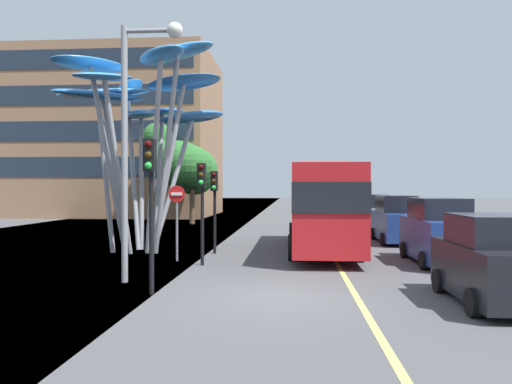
{
  "coord_description": "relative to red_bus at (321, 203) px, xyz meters",
  "views": [
    {
      "loc": [
        0.26,
        -11.92,
        2.65
      ],
      "look_at": [
        -1.18,
        7.32,
        2.5
      ],
      "focal_mm": 34.25,
      "sensor_mm": 36.0,
      "label": 1
    }
  ],
  "objects": [
    {
      "name": "traffic_light_island_mid",
      "position": [
        -4.37,
        -1.29,
        0.39
      ],
      "size": [
        0.28,
        0.42,
        3.34
      ],
      "color": "black",
      "rests_on": "ground"
    },
    {
      "name": "street_lamp",
      "position": [
        -5.52,
        -7.38,
        2.65
      ],
      "size": [
        1.76,
        0.44,
        7.27
      ],
      "color": "gray",
      "rests_on": "ground"
    },
    {
      "name": "car_side_street",
      "position": [
        3.48,
        9.0,
        -0.97
      ],
      "size": [
        2.09,
        4.52,
        2.27
      ],
      "color": "gray",
      "rests_on": "ground"
    },
    {
      "name": "leaf_sculpture",
      "position": [
        -7.53,
        -0.72,
        4.23
      ],
      "size": [
        7.76,
        7.72,
        8.18
      ],
      "color": "#9EA0A5",
      "rests_on": "ground"
    },
    {
      "name": "tree_pavement_far",
      "position": [
        -10.93,
        17.78,
        2.93
      ],
      "size": [
        4.78,
        4.12,
        7.98
      ],
      "color": "brown",
      "rests_on": "ground"
    },
    {
      "name": "no_entry_sign",
      "position": [
        -5.41,
        -3.34,
        -0.21
      ],
      "size": [
        0.6,
        0.12,
        2.74
      ],
      "color": "gray",
      "rests_on": "ground"
    },
    {
      "name": "car_parked_far",
      "position": [
        3.8,
        3.37,
        -0.96
      ],
      "size": [
        1.91,
        4.48,
        2.3
      ],
      "color": "navy",
      "rests_on": "ground"
    },
    {
      "name": "car_parked_near",
      "position": [
        3.42,
        -9.31,
        -1.07
      ],
      "size": [
        2.06,
        3.83,
        2.05
      ],
      "color": "black",
      "rests_on": "ground"
    },
    {
      "name": "traffic_light_kerb_far",
      "position": [
        -4.31,
        -4.32,
        0.51
      ],
      "size": [
        0.28,
        0.42,
        3.5
      ],
      "color": "black",
      "rests_on": "ground"
    },
    {
      "name": "tree_pavement_near",
      "position": [
        -8.96,
        15.24,
        2.17
      ],
      "size": [
        4.26,
        4.65,
        6.19
      ],
      "color": "brown",
      "rests_on": "ground"
    },
    {
      "name": "ground",
      "position": [
        -2.17,
        -8.87,
        -2.08
      ],
      "size": [
        120.0,
        240.0,
        0.1
      ],
      "color": "#4C4C4F"
    },
    {
      "name": "car_parked_mid",
      "position": [
        3.9,
        -3.22,
        -0.95
      ],
      "size": [
        1.93,
        4.45,
        2.31
      ],
      "color": "navy",
      "rests_on": "ground"
    },
    {
      "name": "red_bus",
      "position": [
        0.0,
        0.0,
        0.0
      ],
      "size": [
        2.75,
        10.67,
        3.72
      ],
      "color": "red",
      "rests_on": "ground"
    },
    {
      "name": "backdrop_building",
      "position": [
        -18.2,
        26.59,
        5.72
      ],
      "size": [
        18.36,
        13.27,
        15.49
      ],
      "color": "#936B4C",
      "rests_on": "ground"
    },
    {
      "name": "traffic_light_kerb_near",
      "position": [
        -4.72,
        -8.96,
        0.76
      ],
      "size": [
        0.28,
        0.42,
        3.86
      ],
      "color": "black",
      "rests_on": "ground"
    }
  ]
}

